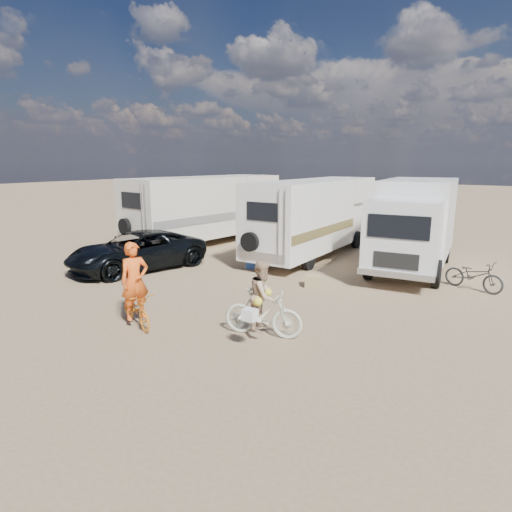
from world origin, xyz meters
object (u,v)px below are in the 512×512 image
Objects in this scene: rv_main at (314,218)px; crate at (312,281)px; rider_man at (135,288)px; rider_woman at (263,303)px; bike_parked at (474,275)px; rv_left at (205,210)px; bike_woman at (263,313)px; box_truck at (413,226)px; cooler at (254,263)px; dark_suv at (137,251)px; bike_man at (136,308)px.

crate is at bearing -64.14° from rv_main.
rider_woman is at bearing -47.35° from rider_man.
bike_parked is at bearing 28.71° from crate.
rv_left is 11.61m from bike_woman.
cooler is at bearing -155.09° from box_truck.
cooler is (-3.53, 5.08, -0.58)m from rider_woman.
cooler is (4.72, -3.04, -1.36)m from rv_left.
box_truck reaches higher than rv_main.
cooler is at bearing -103.41° from rv_main.
box_truck reaches higher than bike_woman.
box_truck reaches higher than dark_suv.
dark_suv is at bearing 69.76° from bike_man.
bike_man is (5.38, -9.18, -1.14)m from rv_left.
rv_left is 4.32× the size of rider_man.
rider_man is 5.66m from crate.
bike_parked is (10.56, 3.72, -0.22)m from dark_suv.
dark_suv is 11.20m from bike_parked.
bike_woman is 3.95× the size of crate.
crate is at bearing 137.65° from bike_parked.
box_truck is at bearing -23.37° from bike_woman.
rv_left is 11.59m from rider_woman.
bike_man is at bearing 158.40° from bike_parked.
box_truck is 13.59× the size of crate.
box_truck is at bearing -3.12° from bike_man.
dark_suv is 2.72× the size of bike_woman.
rv_left reaches higher than rider_man.
bike_woman is at bearing -36.96° from rv_left.
rv_left reaches higher than rider_woman.
rider_woman is 4.21m from crate.
box_truck reaches higher than rv_left.
dark_suv is 10.77× the size of crate.
bike_man is 3.23× the size of cooler.
box_truck reaches higher than rider_man.
box_truck is at bearing -23.37° from rider_woman.
bike_woman reaches higher than crate.
bike_woman is 6.19m from cooler.
dark_suv is (-8.37, -5.16, -0.91)m from box_truck.
crate is (2.16, 5.18, -0.24)m from bike_man.
rv_main is 1.00× the size of rv_left.
bike_woman is (7.01, -2.72, -0.14)m from dark_suv.
rv_main is 1.61× the size of dark_suv.
crate is (7.54, -4.01, -1.38)m from rv_left.
box_truck is 4.52m from crate.
box_truck is (4.04, -0.49, 0.05)m from rv_main.
rv_left is 4.53× the size of bike_parked.
rv_main is at bearing 21.06° from rider_man.
rv_main is 4.38× the size of bike_woman.
rv_main reaches higher than crate.
rider_man is at bearing 96.89° from rider_woman.
crate is (1.97, -4.26, -1.36)m from rv_main.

